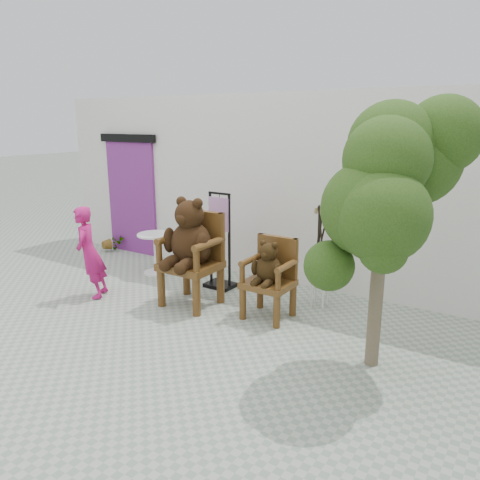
{
  "coord_description": "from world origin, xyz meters",
  "views": [
    {
      "loc": [
        3.7,
        -3.93,
        2.57
      ],
      "look_at": [
        0.28,
        1.4,
        0.95
      ],
      "focal_mm": 35.0,
      "sensor_mm": 36.0,
      "label": 1
    }
  ],
  "objects": [
    {
      "name": "tree",
      "position": [
        2.51,
        0.68,
        2.06
      ],
      "size": [
        1.44,
        1.69,
        2.82
      ],
      "rotation": [
        0.0,
        0.0,
        -0.09
      ],
      "color": "brown",
      "rests_on": "ground"
    },
    {
      "name": "ground_plane",
      "position": [
        0.0,
        0.0,
        0.0
      ],
      "size": [
        60.0,
        60.0,
        0.0
      ],
      "primitive_type": "plane",
      "color": "#959C8B",
      "rests_on": "ground"
    },
    {
      "name": "potted_plant",
      "position": [
        -3.4,
        2.35,
        0.19
      ],
      "size": [
        0.42,
        0.39,
        0.38
      ],
      "primitive_type": "imported",
      "rotation": [
        0.0,
        0.0,
        -0.34
      ],
      "color": "#19330E",
      "rests_on": "ground"
    },
    {
      "name": "stool_bucket",
      "position": [
        1.28,
        1.94,
        0.64
      ],
      "size": [
        0.32,
        0.32,
        1.45
      ],
      "rotation": [
        0.0,
        0.0,
        0.05
      ],
      "color": "white",
      "rests_on": "ground"
    },
    {
      "name": "cafe_table",
      "position": [
        -1.69,
        1.79,
        0.44
      ],
      "size": [
        0.6,
        0.6,
        0.7
      ],
      "rotation": [
        0.0,
        0.0,
        -0.06
      ],
      "color": "white",
      "rests_on": "ground"
    },
    {
      "name": "person",
      "position": [
        -1.74,
        0.44,
        0.68
      ],
      "size": [
        0.54,
        0.6,
        1.37
      ],
      "primitive_type": "imported",
      "rotation": [
        0.0,
        0.0,
        -1.01
      ],
      "color": "#B61665",
      "rests_on": "ground"
    },
    {
      "name": "chair_big",
      "position": [
        -0.3,
        1.03,
        0.89
      ],
      "size": [
        0.76,
        0.82,
        1.56
      ],
      "color": "#472A0F",
      "rests_on": "ground"
    },
    {
      "name": "back_wall",
      "position": [
        0.0,
        3.1,
        1.5
      ],
      "size": [
        9.0,
        1.0,
        3.0
      ],
      "primitive_type": "cube",
      "color": "silver",
      "rests_on": "ground"
    },
    {
      "name": "doorway",
      "position": [
        -3.0,
        2.58,
        1.16
      ],
      "size": [
        1.4,
        0.11,
        2.33
      ],
      "color": "#722777",
      "rests_on": "ground"
    },
    {
      "name": "chair_small",
      "position": [
        0.86,
        1.24,
        0.64
      ],
      "size": [
        0.61,
        0.57,
        1.07
      ],
      "color": "#472A0F",
      "rests_on": "ground"
    },
    {
      "name": "display_stand",
      "position": [
        -0.37,
        1.82,
        0.58
      ],
      "size": [
        0.46,
        0.36,
        1.51
      ],
      "rotation": [
        0.0,
        0.0,
        -0.03
      ],
      "color": "black",
      "rests_on": "ground"
    }
  ]
}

